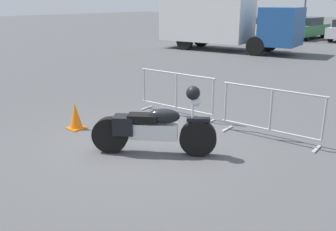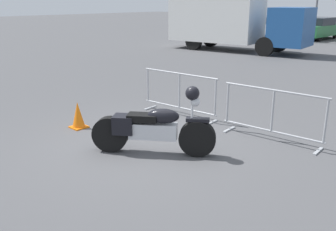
{
  "view_description": "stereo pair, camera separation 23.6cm",
  "coord_description": "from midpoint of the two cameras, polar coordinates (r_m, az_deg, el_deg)",
  "views": [
    {
      "loc": [
        4.87,
        -4.81,
        2.76
      ],
      "look_at": [
        0.37,
        0.27,
        0.65
      ],
      "focal_mm": 40.0,
      "sensor_mm": 36.0,
      "label": 1
    },
    {
      "loc": [
        5.04,
        -4.65,
        2.76
      ],
      "look_at": [
        0.37,
        0.27,
        0.65
      ],
      "focal_mm": 40.0,
      "sensor_mm": 36.0,
      "label": 2
    }
  ],
  "objects": [
    {
      "name": "parked_car_green",
      "position": [
        29.65,
        20.05,
        12.43
      ],
      "size": [
        1.92,
        4.53,
        1.53
      ],
      "rotation": [
        0.0,
        0.0,
        1.55
      ],
      "color": "#236B38",
      "rests_on": "ground"
    },
    {
      "name": "box_truck",
      "position": [
        21.6,
        7.75,
        14.15
      ],
      "size": [
        7.93,
        3.27,
        2.98
      ],
      "rotation": [
        0.0,
        0.0,
        0.14
      ],
      "color": "silver",
      "rests_on": "ground"
    },
    {
      "name": "motorcycle",
      "position": [
        6.87,
        -3.2,
        -1.95
      ],
      "size": [
        1.99,
        1.5,
        1.31
      ],
      "rotation": [
        0.0,
        0.0,
        0.62
      ],
      "color": "black",
      "rests_on": "ground"
    },
    {
      "name": "crowd_barrier_near",
      "position": [
        9.17,
        0.54,
        3.36
      ],
      "size": [
        2.17,
        0.59,
        1.07
      ],
      "rotation": [
        0.0,
        0.0,
        0.08
      ],
      "color": "#9EA0A5",
      "rests_on": "ground"
    },
    {
      "name": "traffic_cone",
      "position": [
        8.54,
        -14.68,
        -0.12
      ],
      "size": [
        0.34,
        0.34,
        0.59
      ],
      "color": "orange",
      "rests_on": "ground"
    },
    {
      "name": "ground_plane",
      "position": [
        7.38,
        -4.46,
        -4.71
      ],
      "size": [
        120.0,
        120.0,
        0.0
      ],
      "primitive_type": "plane",
      "color": "#4C4C4F"
    },
    {
      "name": "parked_car_white",
      "position": [
        30.87,
        14.98,
        12.93
      ],
      "size": [
        1.78,
        4.21,
        1.42
      ],
      "rotation": [
        0.0,
        0.0,
        1.55
      ],
      "color": "white",
      "rests_on": "ground"
    },
    {
      "name": "parked_car_tan",
      "position": [
        32.03,
        9.99,
        13.41
      ],
      "size": [
        1.82,
        4.31,
        1.45
      ],
      "rotation": [
        0.0,
        0.0,
        1.55
      ],
      "color": "tan",
      "rests_on": "ground"
    },
    {
      "name": "crowd_barrier_far",
      "position": [
        7.81,
        14.56,
        0.31
      ],
      "size": [
        2.17,
        0.59,
        1.07
      ],
      "rotation": [
        0.0,
        0.0,
        0.08
      ],
      "color": "#9EA0A5",
      "rests_on": "ground"
    }
  ]
}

